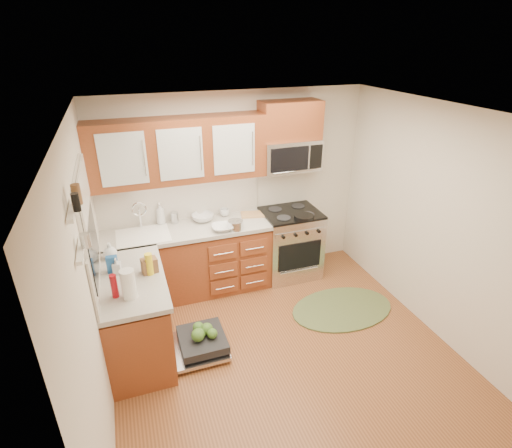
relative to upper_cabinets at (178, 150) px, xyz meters
name	(u,v)px	position (x,y,z in m)	size (l,w,h in m)	color
floor	(284,351)	(0.73, -1.57, -1.88)	(3.50, 3.50, 0.00)	brown
ceiling	(293,115)	(0.73, -1.57, 0.62)	(3.50, 3.50, 0.00)	white
wall_back	(235,189)	(0.73, 0.18, -0.62)	(3.50, 0.04, 2.50)	beige
wall_front	(409,390)	(0.73, -3.33, -0.62)	(3.50, 0.04, 2.50)	beige
wall_left	(90,284)	(-1.02, -1.57, -0.62)	(0.04, 3.50, 2.50)	beige
wall_right	(437,224)	(2.48, -1.57, -0.62)	(0.04, 3.50, 2.50)	beige
base_cabinet_back	(189,263)	(0.00, -0.12, -1.45)	(2.05, 0.60, 0.85)	brown
base_cabinet_left	(137,318)	(-0.72, -1.05, -1.45)	(0.60, 1.25, 0.85)	brown
countertop_back	(187,230)	(0.00, -0.14, -0.97)	(2.07, 0.64, 0.05)	beige
countertop_left	(131,280)	(-0.71, -1.05, -0.97)	(0.64, 1.27, 0.05)	beige
backsplash_back	(181,199)	(0.00, 0.16, -0.67)	(2.05, 0.02, 0.57)	beige
backsplash_left	(94,257)	(-1.01, -1.05, -0.67)	(0.02, 1.25, 0.57)	beige
upper_cabinets	(178,150)	(0.00, 0.00, 0.00)	(2.05, 0.35, 0.75)	brown
cabinet_over_mw	(290,120)	(1.41, 0.00, 0.26)	(0.76, 0.35, 0.47)	brown
range	(290,243)	(1.41, -0.15, -1.40)	(0.76, 0.64, 0.95)	silver
microwave	(290,155)	(1.41, -0.02, -0.18)	(0.76, 0.38, 0.40)	silver
sink	(144,245)	(-0.52, -0.16, -1.07)	(0.62, 0.50, 0.26)	white
dishwasher	(199,344)	(-0.13, -1.27, -1.77)	(0.70, 0.60, 0.20)	silver
window	(88,226)	(-1.01, -1.07, -0.32)	(0.03, 1.05, 1.05)	white
window_blind	(84,191)	(-0.98, -1.07, 0.00)	(0.02, 0.96, 0.40)	white
shelf_upper	(72,210)	(-0.99, -1.92, 0.17)	(0.04, 0.40, 0.03)	white
shelf_lower	(81,250)	(-0.99, -1.92, -0.12)	(0.04, 0.40, 0.03)	white
rug	(342,309)	(1.69, -1.15, -1.86)	(1.30, 0.84, 0.02)	#5B693C
skillet	(304,217)	(1.47, -0.40, -0.90)	(0.25, 0.25, 0.05)	black
stock_pot	(236,225)	(0.57, -0.35, -0.89)	(0.19, 0.19, 0.11)	silver
cutting_board	(253,214)	(0.91, -0.02, -0.94)	(0.31, 0.20, 0.02)	tan
canister	(175,218)	(-0.11, 0.07, -0.88)	(0.09, 0.09, 0.15)	silver
paper_towel_roll	(128,284)	(-0.74, -1.39, -0.81)	(0.13, 0.13, 0.28)	white
mustard_bottle	(149,264)	(-0.53, -1.05, -0.83)	(0.07, 0.07, 0.23)	yellow
red_bottle	(114,286)	(-0.86, -1.34, -0.84)	(0.06, 0.06, 0.23)	#AC0E17
wooden_box	(149,265)	(-0.52, -1.01, -0.87)	(0.15, 0.11, 0.15)	brown
blue_carton	(112,264)	(-0.88, -0.88, -0.86)	(0.11, 0.07, 0.17)	#225BA1
bowl_a	(223,228)	(0.41, -0.32, -0.92)	(0.26, 0.26, 0.06)	#999999
bowl_b	(203,218)	(0.24, 0.03, -0.91)	(0.28, 0.28, 0.09)	#999999
cup	(225,212)	(0.55, 0.07, -0.90)	(0.13, 0.13, 0.10)	#999999
soap_bottle_a	(160,214)	(-0.27, 0.10, -0.81)	(0.11, 0.11, 0.28)	#999999
soap_bottle_b	(117,266)	(-0.84, -0.92, -0.86)	(0.08, 0.08, 0.17)	#999999
soap_bottle_c	(110,251)	(-0.90, -0.59, -0.86)	(0.15, 0.15, 0.19)	#999999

